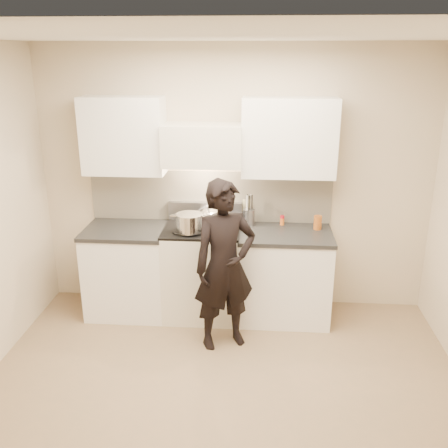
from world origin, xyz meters
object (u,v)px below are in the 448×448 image
object	(u,v)px
wok	(214,215)
utensil_crock	(249,216)
stove	(203,271)
person	(225,266)
counter_right	(284,275)

from	to	relation	value
wok	utensil_crock	world-z (taller)	utensil_crock
stove	wok	size ratio (longest dim) A/B	2.43
wok	person	bearing A→B (deg)	-76.77
person	stove	bearing A→B (deg)	91.08
stove	wok	bearing A→B (deg)	48.19
utensil_crock	person	xyz separation A→B (m)	(-0.19, -0.75, -0.23)
counter_right	utensil_crock	distance (m)	0.70
counter_right	wok	distance (m)	0.94
person	utensil_crock	bearing A→B (deg)	51.43
stove	person	world-z (taller)	person
counter_right	person	distance (m)	0.86
counter_right	wok	xyz separation A→B (m)	(-0.72, 0.12, 0.58)
stove	person	xyz separation A→B (m)	(0.27, -0.56, 0.32)
counter_right	wok	world-z (taller)	wok
stove	counter_right	xyz separation A→B (m)	(0.83, 0.00, -0.01)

